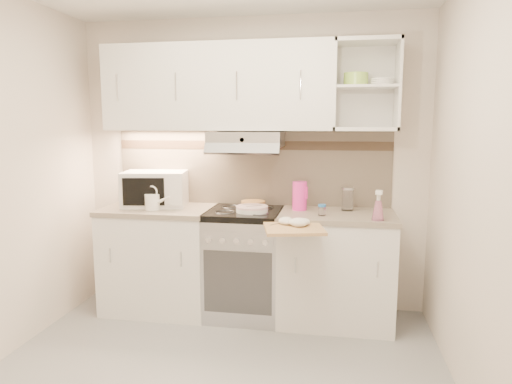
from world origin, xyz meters
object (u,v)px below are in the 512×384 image
cutting_board (294,229)px  glass_jar (348,199)px  pink_pitcher (300,196)px  spray_bottle (378,208)px  watering_can (153,201)px  microwave (155,188)px  electric_range (245,263)px  plate_stack (252,209)px

cutting_board → glass_jar: bearing=45.2°
pink_pitcher → glass_jar: 0.39m
spray_bottle → watering_can: bearing=-170.2°
microwave → glass_jar: bearing=-8.3°
watering_can → glass_jar: bearing=20.7°
pink_pitcher → electric_range: bearing=-151.8°
watering_can → spray_bottle: bearing=8.5°
electric_range → plate_stack: (0.07, -0.06, 0.47)m
spray_bottle → cutting_board: spray_bottle is taller
cutting_board → spray_bottle: bearing=10.8°
plate_stack → watering_can: bearing=-176.8°
watering_can → cutting_board: 1.26m
pink_pitcher → glass_jar: pink_pitcher is taller
electric_range → glass_jar: size_ratio=4.72×
microwave → watering_can: (0.06, -0.19, -0.08)m
electric_range → microwave: (-0.81, 0.08, 0.60)m
electric_range → glass_jar: bearing=9.0°
electric_range → spray_bottle: spray_bottle is taller
microwave → watering_can: bearing=-83.8°
pink_pitcher → cutting_board: 0.58m
electric_range → microwave: size_ratio=1.53×
watering_can → cutting_board: watering_can is taller
plate_stack → cutting_board: bearing=-47.8°
electric_range → pink_pitcher: (0.45, 0.08, 0.57)m
pink_pitcher → cutting_board: pink_pitcher is taller
watering_can → microwave: bearing=118.2°
cutting_board → watering_can: bearing=150.3°
plate_stack → cutting_board: plate_stack is taller
watering_can → spray_bottle: (1.80, -0.11, 0.02)m
spray_bottle → microwave: bearing=-176.0°
plate_stack → microwave: bearing=170.4°
pink_pitcher → cutting_board: size_ratio=0.58×
microwave → pink_pitcher: (1.25, -0.00, -0.03)m
plate_stack → spray_bottle: bearing=-9.1°
glass_jar → watering_can: bearing=-171.3°
glass_jar → cutting_board: 0.73m
glass_jar → spray_bottle: spray_bottle is taller
electric_range → cutting_board: size_ratio=2.20×
plate_stack → glass_jar: 0.79m
watering_can → cutting_board: bearing=-5.1°
watering_can → pink_pitcher: pink_pitcher is taller
microwave → plate_stack: size_ratio=2.27×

